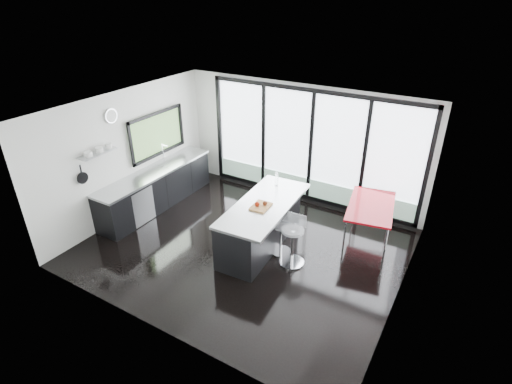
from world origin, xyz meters
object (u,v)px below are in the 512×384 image
Objects in this scene: bar_stool_far at (281,238)px; bar_stool_near at (292,246)px; red_table at (369,222)px; island at (261,223)px.

bar_stool_near is at bearing -37.52° from bar_stool_far.
red_table is at bearing 55.35° from bar_stool_near.
bar_stool_far is at bearing -4.28° from island.
bar_stool_near is 0.40m from bar_stool_far.
bar_stool_near is at bearing -123.24° from red_table.
bar_stool_far is at bearing -135.38° from red_table.
island is 0.86m from bar_stool_near.
island is at bearing 169.30° from bar_stool_far.
island reaches higher than bar_stool_near.
bar_stool_far is (-0.34, 0.20, -0.06)m from bar_stool_near.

